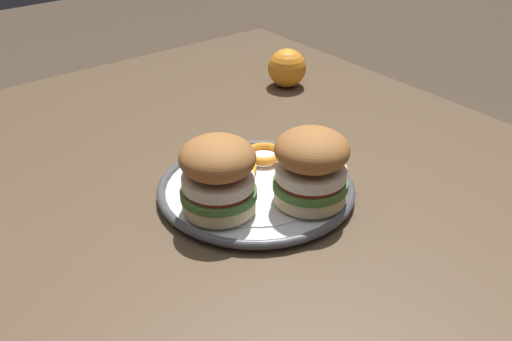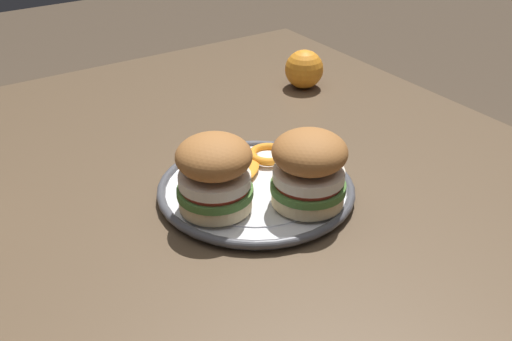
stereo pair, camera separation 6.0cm
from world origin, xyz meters
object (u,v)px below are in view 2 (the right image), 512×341
Objects in this scene: whole_orange at (304,69)px; dining_table at (250,287)px; sandwich_half_right at (214,173)px; dinner_plate at (256,190)px; sandwich_half_left at (307,167)px.

dining_table is at bearing -44.79° from whole_orange.
sandwich_half_right reaches higher than whole_orange.
dining_table is 0.13m from dinner_plate.
whole_orange is at bearing 128.96° from sandwich_half_right.
sandwich_half_left is (-0.00, 0.09, 0.15)m from dining_table.
dinner_plate is 2.11× the size of sandwich_half_left.
dining_table is 18.39× the size of whole_orange.
dining_table is at bearing 16.52° from sandwich_half_right.
sandwich_half_left is (0.07, 0.03, 0.06)m from dinner_plate.
sandwich_half_left is 0.43m from whole_orange.
whole_orange is (-0.28, 0.29, 0.03)m from dinner_plate.
dinner_plate reaches higher than dining_table.
whole_orange is (-0.35, 0.26, -0.03)m from sandwich_half_left.
sandwich_half_right is (-0.05, -0.11, 0.00)m from sandwich_half_left.
sandwich_half_left is at bearing -36.72° from whole_orange.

